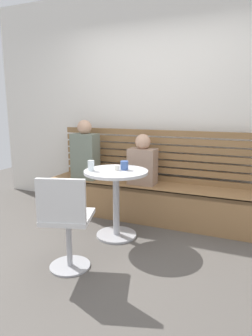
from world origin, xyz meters
TOP-DOWN VIEW (x-y plane):
  - ground at (0.00, 0.00)m, footprint 8.00×8.00m
  - back_wall at (0.00, 1.64)m, footprint 5.20×0.10m
  - booth_bench at (0.00, 1.20)m, footprint 2.70×0.52m
  - booth_backrest at (0.00, 1.44)m, footprint 2.65×0.04m
  - cafe_table at (-0.13, 0.55)m, footprint 0.68×0.68m
  - white_chair at (-0.22, -0.27)m, footprint 0.50×0.50m
  - person_adult at (-0.88, 1.18)m, footprint 0.34×0.22m
  - person_child_left at (-0.07, 1.20)m, footprint 0.34×0.22m
  - cup_mug_blue at (-0.06, 0.61)m, footprint 0.08×0.08m
  - cup_espresso_small at (-0.13, 0.56)m, footprint 0.06×0.06m
  - cup_water_clear at (-0.37, 0.43)m, footprint 0.07×0.07m

SIDE VIEW (x-z plane):
  - ground at x=0.00m, z-range 0.00..0.00m
  - booth_bench at x=0.00m, z-range 0.00..0.44m
  - white_chair at x=-0.22m, z-range 0.04..0.89m
  - cafe_table at x=-0.13m, z-range 0.15..0.89m
  - person_child_left at x=-0.07m, z-range 0.40..1.03m
  - cup_espresso_small at x=-0.13m, z-range 0.74..0.79m
  - booth_backrest at x=0.00m, z-range 0.44..1.11m
  - cup_mug_blue at x=-0.06m, z-range 0.74..0.83m
  - cup_water_clear at x=-0.37m, z-range 0.74..0.85m
  - person_adult at x=-0.88m, z-range 0.40..1.19m
  - back_wall at x=0.00m, z-range 0.00..2.90m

